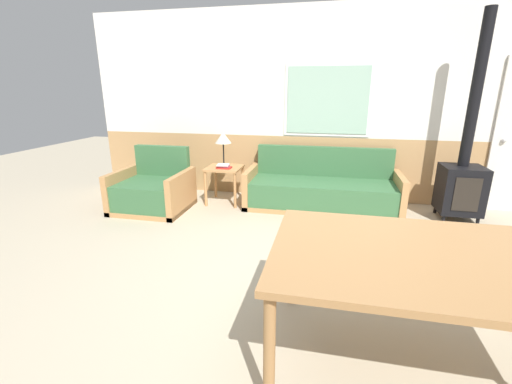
{
  "coord_description": "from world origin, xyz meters",
  "views": [
    {
      "loc": [
        0.04,
        -2.48,
        1.61
      ],
      "look_at": [
        -0.72,
        1.04,
        0.51
      ],
      "focal_mm": 24.0,
      "sensor_mm": 36.0,
      "label": 1
    }
  ],
  "objects_px": {
    "table_lamp": "(223,139)",
    "side_table": "(224,173)",
    "dining_table": "(421,264)",
    "wood_stove": "(463,173)",
    "couch": "(322,191)",
    "armchair": "(153,192)"
  },
  "relations": [
    {
      "from": "armchair",
      "to": "side_table",
      "type": "distance_m",
      "value": 1.02
    },
    {
      "from": "table_lamp",
      "to": "dining_table",
      "type": "distance_m",
      "value": 3.47
    },
    {
      "from": "side_table",
      "to": "dining_table",
      "type": "bearing_deg",
      "value": -53.86
    },
    {
      "from": "side_table",
      "to": "wood_stove",
      "type": "xyz_separation_m",
      "value": [
        3.09,
        -0.0,
        0.17
      ]
    },
    {
      "from": "armchair",
      "to": "wood_stove",
      "type": "bearing_deg",
      "value": -0.58
    },
    {
      "from": "couch",
      "to": "side_table",
      "type": "height_order",
      "value": "couch"
    },
    {
      "from": "side_table",
      "to": "wood_stove",
      "type": "relative_size",
      "value": 0.22
    },
    {
      "from": "armchair",
      "to": "side_table",
      "type": "relative_size",
      "value": 1.8
    },
    {
      "from": "couch",
      "to": "wood_stove",
      "type": "distance_m",
      "value": 1.74
    },
    {
      "from": "table_lamp",
      "to": "side_table",
      "type": "bearing_deg",
      "value": -69.45
    },
    {
      "from": "armchair",
      "to": "wood_stove",
      "type": "relative_size",
      "value": 0.39
    },
    {
      "from": "dining_table",
      "to": "couch",
      "type": "bearing_deg",
      "value": 102.27
    },
    {
      "from": "side_table",
      "to": "table_lamp",
      "type": "relative_size",
      "value": 1.1
    },
    {
      "from": "couch",
      "to": "dining_table",
      "type": "relative_size",
      "value": 1.27
    },
    {
      "from": "armchair",
      "to": "side_table",
      "type": "height_order",
      "value": "armchair"
    },
    {
      "from": "table_lamp",
      "to": "dining_table",
      "type": "xyz_separation_m",
      "value": [
        2.02,
        -2.81,
        -0.24
      ]
    },
    {
      "from": "couch",
      "to": "armchair",
      "type": "bearing_deg",
      "value": -166.23
    },
    {
      "from": "dining_table",
      "to": "table_lamp",
      "type": "bearing_deg",
      "value": 125.74
    },
    {
      "from": "couch",
      "to": "armchair",
      "type": "xyz_separation_m",
      "value": [
        -2.26,
        -0.55,
        0.0
      ]
    },
    {
      "from": "dining_table",
      "to": "wood_stove",
      "type": "xyz_separation_m",
      "value": [
        1.09,
        2.72,
        -0.07
      ]
    },
    {
      "from": "couch",
      "to": "table_lamp",
      "type": "xyz_separation_m",
      "value": [
        -1.42,
        0.01,
        0.67
      ]
    },
    {
      "from": "armchair",
      "to": "table_lamp",
      "type": "distance_m",
      "value": 1.22
    }
  ]
}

